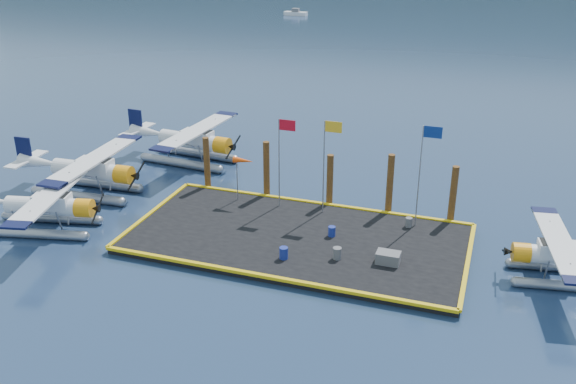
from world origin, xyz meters
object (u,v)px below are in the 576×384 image
at_px(seaplane_c, 193,143).
at_px(windsock, 243,162).
at_px(seaplane_b, 91,173).
at_px(drum_2, 332,231).
at_px(flagpole_blue, 424,161).
at_px(piling_3, 390,186).
at_px(piling_2, 330,182).
at_px(crate, 388,258).
at_px(piling_0, 207,165).
at_px(seaplane_d, 564,258).
at_px(drum_3, 284,253).
at_px(piling_1, 267,171).
at_px(piling_4, 453,196).
at_px(drum_4, 409,222).
at_px(drum_1, 337,253).
at_px(flagpole_red, 282,149).
at_px(seaplane_a, 47,209).
at_px(flagpole_yellow, 327,153).

xyz_separation_m(seaplane_c, windsock, (7.00, -6.35, 1.58)).
distance_m(seaplane_b, drum_2, 17.95).
distance_m(flagpole_blue, piling_3, 3.72).
relative_size(seaplane_b, flagpole_blue, 1.62).
xyz_separation_m(windsock, piling_2, (5.53, 1.60, -1.33)).
xyz_separation_m(crate, piling_2, (-5.29, 6.82, 1.17)).
xyz_separation_m(drum_2, piling_0, (-10.46, 4.69, 1.29)).
bearing_deg(seaplane_d, drum_3, 92.81).
height_order(piling_1, piling_2, piling_1).
bearing_deg(windsock, seaplane_b, -171.25).
bearing_deg(piling_1, piling_4, 0.00).
distance_m(drum_4, crate, 4.91).
height_order(drum_4, windsock, windsock).
bearing_deg(piling_2, windsock, -163.85).
distance_m(seaplane_b, drum_1, 19.33).
distance_m(drum_3, piling_4, 11.80).
xyz_separation_m(drum_1, crate, (2.80, 0.46, -0.02)).
height_order(seaplane_b, piling_3, piling_3).
xyz_separation_m(drum_1, drum_4, (3.16, 5.35, -0.04)).
relative_size(seaplane_b, piling_1, 2.51).
bearing_deg(crate, drum_1, -170.74).
xyz_separation_m(drum_2, crate, (3.82, -2.13, 0.02)).
relative_size(seaplane_b, crate, 8.03).
height_order(drum_1, piling_2, piling_2).
height_order(drum_2, flagpole_blue, flagpole_blue).
height_order(drum_2, piling_4, piling_4).
distance_m(seaplane_b, flagpole_blue, 22.87).
distance_m(drum_2, piling_0, 11.54).
distance_m(flagpole_red, piling_1, 3.28).
bearing_deg(seaplane_d, flagpole_red, 69.19).
xyz_separation_m(piling_0, piling_3, (13.00, 0.00, 0.15)).
xyz_separation_m(seaplane_a, drum_2, (17.10, 4.25, -0.78)).
bearing_deg(drum_1, seaplane_a, -174.74).
relative_size(seaplane_a, seaplane_c, 0.91).
bearing_deg(flagpole_blue, seaplane_d, -22.48).
relative_size(seaplane_b, windsock, 3.37).
xyz_separation_m(seaplane_c, seaplane_d, (26.87, -9.72, -0.28)).
relative_size(flagpole_red, flagpole_yellow, 0.97).
relative_size(flagpole_red, piling_1, 1.43).
height_order(drum_3, piling_4, piling_4).
relative_size(flagpole_yellow, windsock, 1.99).
bearing_deg(flagpole_yellow, drum_4, -3.39).
bearing_deg(piling_3, flagpole_red, -166.75).
height_order(drum_2, drum_4, drum_2).
bearing_deg(drum_4, drum_3, -133.60).
distance_m(seaplane_d, piling_1, 19.50).
bearing_deg(piling_4, seaplane_a, -159.27).
height_order(seaplane_b, piling_4, piling_4).
height_order(seaplane_c, piling_3, piling_3).
height_order(seaplane_d, piling_4, piling_4).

